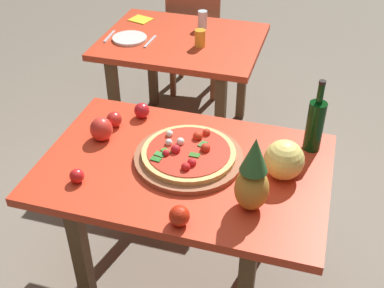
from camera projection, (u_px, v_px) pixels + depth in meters
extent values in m
plane|color=gray|center=(186.00, 278.00, 2.54)|extent=(10.00, 10.00, 0.00)
cube|color=brown|center=(84.00, 270.00, 2.13)|extent=(0.06, 0.06, 0.71)
cube|color=brown|center=(142.00, 171.00, 2.68)|extent=(0.06, 0.06, 0.71)
cube|color=brown|center=(271.00, 196.00, 2.52)|extent=(0.06, 0.06, 0.71)
cube|color=red|center=(185.00, 168.00, 2.11)|extent=(1.23, 0.81, 0.04)
cube|color=brown|center=(116.00, 111.00, 3.19)|extent=(0.06, 0.06, 0.71)
cube|color=brown|center=(220.00, 127.00, 3.03)|extent=(0.06, 0.06, 0.71)
cube|color=brown|center=(152.00, 64.00, 3.73)|extent=(0.06, 0.06, 0.71)
cube|color=brown|center=(242.00, 76.00, 3.57)|extent=(0.06, 0.06, 0.71)
cube|color=red|center=(182.00, 41.00, 3.16)|extent=(1.01, 0.80, 0.04)
cube|color=#945638|center=(219.00, 58.00, 4.14)|extent=(0.04, 0.04, 0.41)
cube|color=#945638|center=(181.00, 55.00, 4.19)|extent=(0.04, 0.04, 0.41)
cube|color=#945638|center=(214.00, 77.00, 3.87)|extent=(0.04, 0.04, 0.41)
cube|color=#945638|center=(173.00, 73.00, 3.92)|extent=(0.04, 0.04, 0.41)
cube|color=#945638|center=(197.00, 40.00, 3.90)|extent=(0.44, 0.44, 0.04)
cube|color=#955239|center=(193.00, 22.00, 3.63)|extent=(0.40, 0.08, 0.40)
cylinder|color=#945638|center=(189.00, 158.00, 2.11)|extent=(0.47, 0.47, 0.02)
cylinder|color=#E5B468|center=(189.00, 153.00, 2.10)|extent=(0.41, 0.41, 0.02)
cylinder|color=red|center=(189.00, 151.00, 2.09)|extent=(0.36, 0.36, 0.00)
sphere|color=red|center=(192.00, 163.00, 2.01)|extent=(0.04, 0.04, 0.04)
sphere|color=red|center=(176.00, 149.00, 2.08)|extent=(0.04, 0.04, 0.04)
sphere|color=red|center=(198.00, 136.00, 2.16)|extent=(0.04, 0.04, 0.04)
sphere|color=red|center=(166.00, 153.00, 2.06)|extent=(0.03, 0.03, 0.03)
sphere|color=red|center=(207.00, 132.00, 2.18)|extent=(0.04, 0.04, 0.04)
sphere|color=red|center=(186.00, 167.00, 1.98)|extent=(0.04, 0.04, 0.04)
sphere|color=red|center=(205.00, 148.00, 2.09)|extent=(0.04, 0.04, 0.04)
cube|color=#36702E|center=(203.00, 144.00, 2.12)|extent=(0.04, 0.05, 0.00)
cube|color=#257126|center=(156.00, 159.00, 2.04)|extent=(0.05, 0.03, 0.00)
cube|color=#336F22|center=(195.00, 155.00, 2.06)|extent=(0.04, 0.03, 0.00)
cube|color=#357925|center=(166.00, 151.00, 2.08)|extent=(0.05, 0.05, 0.00)
cube|color=#348036|center=(160.00, 154.00, 2.06)|extent=(0.05, 0.04, 0.00)
sphere|color=white|center=(169.00, 142.00, 2.12)|extent=(0.03, 0.03, 0.03)
sphere|color=white|center=(180.00, 142.00, 2.13)|extent=(0.03, 0.03, 0.03)
sphere|color=white|center=(170.00, 134.00, 2.17)|extent=(0.03, 0.03, 0.03)
cylinder|color=black|center=(315.00, 126.00, 2.12)|extent=(0.08, 0.08, 0.23)
cylinder|color=black|center=(320.00, 94.00, 2.03)|extent=(0.03, 0.03, 0.09)
cylinder|color=black|center=(322.00, 83.00, 1.99)|extent=(0.03, 0.03, 0.02)
ellipsoid|color=#BE8732|center=(252.00, 189.00, 1.83)|extent=(0.13, 0.13, 0.18)
cone|color=#2E612F|center=(255.00, 155.00, 1.74)|extent=(0.10, 0.10, 0.14)
sphere|color=#ECD66D|center=(284.00, 160.00, 1.99)|extent=(0.17, 0.17, 0.17)
ellipsoid|color=red|center=(101.00, 129.00, 2.22)|extent=(0.10, 0.10, 0.11)
sphere|color=red|center=(114.00, 119.00, 2.31)|extent=(0.07, 0.07, 0.07)
sphere|color=red|center=(179.00, 216.00, 1.79)|extent=(0.08, 0.08, 0.08)
sphere|color=red|center=(77.00, 176.00, 1.99)|extent=(0.06, 0.06, 0.06)
sphere|color=red|center=(142.00, 111.00, 2.37)|extent=(0.08, 0.08, 0.08)
cylinder|color=gold|center=(200.00, 38.00, 3.02)|extent=(0.07, 0.07, 0.11)
cylinder|color=silver|center=(203.00, 20.00, 3.24)|extent=(0.06, 0.06, 0.12)
cylinder|color=white|center=(130.00, 38.00, 3.13)|extent=(0.22, 0.22, 0.02)
cube|color=silver|center=(109.00, 36.00, 3.16)|extent=(0.03, 0.18, 0.01)
cube|color=silver|center=(150.00, 41.00, 3.10)|extent=(0.02, 0.18, 0.01)
cube|color=yellow|center=(141.00, 20.00, 3.39)|extent=(0.17, 0.15, 0.01)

